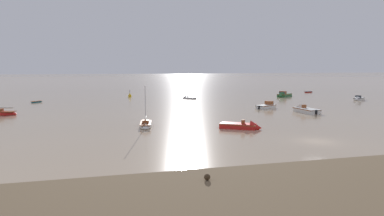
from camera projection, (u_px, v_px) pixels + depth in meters
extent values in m
plane|color=tan|center=(317.00, 141.00, 41.59)|extent=(800.00, 800.00, 0.00)
sphere|color=#402F1E|center=(207.00, 177.00, 26.57)|extent=(0.48, 0.48, 0.48)
ellipsoid|color=white|center=(146.00, 125.00, 51.74)|extent=(2.62, 5.89, 0.98)
cube|color=brown|center=(146.00, 123.00, 51.70)|extent=(2.32, 5.02, 0.10)
cube|color=brown|center=(146.00, 121.00, 51.38)|extent=(1.17, 1.50, 0.35)
cylinder|color=#B7BABF|center=(145.00, 104.00, 50.86)|extent=(0.10, 0.10, 5.39)
cylinder|color=beige|center=(146.00, 118.00, 52.32)|extent=(0.68, 3.12, 0.20)
ellipsoid|color=#197084|center=(37.00, 102.00, 86.83)|extent=(2.88, 2.98, 0.49)
cube|color=brown|center=(37.00, 101.00, 86.80)|extent=(2.69, 2.78, 0.06)
cube|color=brown|center=(37.00, 101.00, 86.81)|extent=(0.83, 0.79, 0.05)
cube|color=#23602D|center=(285.00, 96.00, 103.78)|extent=(5.89, 5.37, 1.11)
cone|color=#23602D|center=(281.00, 96.00, 101.43)|extent=(2.78, 2.85, 2.23)
cube|color=brown|center=(285.00, 94.00, 103.68)|extent=(6.02, 5.48, 0.12)
cube|color=brown|center=(283.00, 93.00, 102.59)|extent=(2.16, 2.23, 0.87)
cube|color=#384751|center=(282.00, 92.00, 102.04)|extent=(1.30, 1.52, 0.69)
cube|color=black|center=(288.00, 94.00, 105.96)|extent=(0.55, 0.56, 0.79)
cube|color=white|center=(307.00, 111.00, 67.52)|extent=(2.65, 5.79, 1.12)
cone|color=white|center=(298.00, 109.00, 70.33)|extent=(2.33, 1.89, 2.24)
cube|color=brown|center=(306.00, 109.00, 67.53)|extent=(2.71, 5.93, 0.12)
cube|color=brown|center=(304.00, 106.00, 68.24)|extent=(0.77, 0.53, 0.62)
cube|color=black|center=(316.00, 112.00, 64.87)|extent=(0.46, 0.37, 0.79)
ellipsoid|color=red|center=(0.00, 114.00, 64.20)|extent=(6.49, 3.56, 1.07)
cube|color=brown|center=(0.00, 112.00, 64.15)|extent=(5.54, 3.12, 0.11)
cylinder|color=beige|center=(4.00, 108.00, 64.05)|extent=(3.34, 1.15, 0.21)
cube|color=white|center=(359.00, 99.00, 93.28)|extent=(4.39, 3.79, 0.82)
cone|color=white|center=(357.00, 100.00, 91.64)|extent=(2.00, 2.08, 1.64)
cube|color=black|center=(359.00, 98.00, 93.21)|extent=(4.48, 3.87, 0.09)
cube|color=black|center=(358.00, 97.00, 92.44)|extent=(1.56, 1.63, 0.63)
cube|color=#384751|center=(358.00, 97.00, 92.06)|extent=(0.89, 1.15, 0.51)
cube|color=black|center=(361.00, 98.00, 94.79)|extent=(0.39, 0.41, 0.58)
cube|color=red|center=(238.00, 127.00, 50.31)|extent=(5.34, 4.47, 0.99)
cone|color=red|center=(256.00, 128.00, 49.49)|extent=(2.39, 2.51, 1.98)
cube|color=brown|center=(238.00, 124.00, 50.25)|extent=(5.46, 4.57, 0.11)
cube|color=brown|center=(243.00, 122.00, 49.98)|extent=(0.73, 0.79, 0.55)
cube|color=black|center=(221.00, 125.00, 51.06)|extent=(0.47, 0.50, 0.70)
cube|color=white|center=(189.00, 98.00, 96.02)|extent=(3.49, 3.45, 0.68)
cone|color=white|center=(184.00, 98.00, 96.91)|extent=(1.73, 1.74, 1.37)
cube|color=black|center=(189.00, 97.00, 96.01)|extent=(3.56, 3.53, 0.08)
cube|color=black|center=(188.00, 96.00, 96.22)|extent=(0.53, 0.54, 0.38)
cube|color=black|center=(195.00, 98.00, 95.17)|extent=(0.34, 0.34, 0.48)
cube|color=white|center=(266.00, 107.00, 74.85)|extent=(5.19, 4.10, 0.95)
cone|color=white|center=(272.00, 106.00, 76.58)|extent=(2.24, 2.40, 1.90)
cube|color=brown|center=(266.00, 105.00, 74.84)|extent=(5.31, 4.19, 0.11)
cube|color=brown|center=(269.00, 103.00, 75.54)|extent=(1.75, 1.88, 0.74)
cube|color=#384751|center=(271.00, 102.00, 75.93)|extent=(0.93, 1.39, 0.59)
cube|color=black|center=(259.00, 107.00, 73.21)|extent=(0.44, 0.48, 0.68)
ellipsoid|color=red|center=(308.00, 92.00, 120.30)|extent=(3.49, 1.79, 0.52)
cube|color=#33383F|center=(308.00, 91.00, 120.27)|extent=(3.22, 1.71, 0.07)
cube|color=#33383F|center=(308.00, 92.00, 120.28)|extent=(0.41, 1.05, 0.05)
cylinder|color=gold|center=(130.00, 96.00, 102.35)|extent=(0.90, 0.90, 0.70)
cone|color=gold|center=(130.00, 94.00, 102.27)|extent=(0.72, 0.72, 0.70)
cylinder|color=black|center=(130.00, 91.00, 102.18)|extent=(0.10, 0.10, 0.90)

